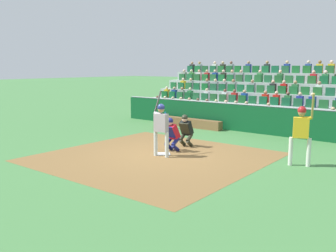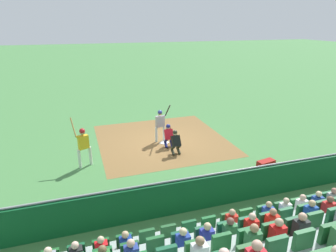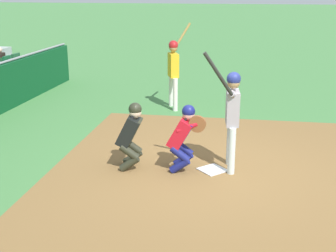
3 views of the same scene
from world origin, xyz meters
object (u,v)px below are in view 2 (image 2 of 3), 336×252
at_px(catcher_crouching, 169,134).
at_px(equipment_duffel_bag, 266,165).
at_px(home_plate_marker, 164,143).
at_px(home_plate_umpire, 176,141).
at_px(on_deck_batter, 83,143).
at_px(batter_at_plate, 160,122).
at_px(water_bottle_on_bench, 299,167).
at_px(dugout_bench, 273,180).

relative_size(catcher_crouching, equipment_duffel_bag, 1.52).
height_order(catcher_crouching, equipment_duffel_bag, catcher_crouching).
distance_m(home_plate_marker, home_plate_umpire, 1.65).
distance_m(catcher_crouching, on_deck_batter, 4.48).
relative_size(home_plate_marker, catcher_crouching, 0.35).
height_order(batter_at_plate, catcher_crouching, batter_at_plate).
xyz_separation_m(home_plate_marker, equipment_duffel_bag, (3.54, -4.24, 0.20)).
distance_m(home_plate_marker, catcher_crouching, 0.87).
distance_m(catcher_crouching, water_bottle_on_bench, 6.45).
bearing_deg(equipment_duffel_bag, catcher_crouching, 123.01).
relative_size(home_plate_marker, home_plate_umpire, 0.34).
xyz_separation_m(batter_at_plate, dugout_bench, (3.16, -5.73, -0.92)).
xyz_separation_m(catcher_crouching, equipment_duffel_bag, (3.45, -3.71, -0.49)).
relative_size(catcher_crouching, on_deck_batter, 0.55).
relative_size(batter_at_plate, catcher_crouching, 1.76).
xyz_separation_m(home_plate_umpire, water_bottle_on_bench, (4.21, -3.86, -0.14)).
height_order(home_plate_marker, home_plate_umpire, home_plate_umpire).
bearing_deg(batter_at_plate, equipment_duffel_bag, -51.09).
bearing_deg(catcher_crouching, water_bottle_on_bench, -48.48).
relative_size(batter_at_plate, water_bottle_on_bench, 9.50).
distance_m(batter_at_plate, catcher_crouching, 0.96).
bearing_deg(water_bottle_on_bench, equipment_duffel_bag, 126.58).
xyz_separation_m(water_bottle_on_bench, equipment_duffel_bag, (-0.83, 1.11, -0.34)).
bearing_deg(on_deck_batter, home_plate_umpire, -0.20).
bearing_deg(dugout_bench, equipment_duffel_bag, 66.89).
distance_m(home_plate_marker, water_bottle_on_bench, 6.93).
bearing_deg(on_deck_batter, dugout_bench, -28.39).
relative_size(home_plate_marker, water_bottle_on_bench, 1.88).
bearing_deg(home_plate_umpire, catcher_crouching, 93.45).
bearing_deg(dugout_bench, batter_at_plate, 118.92).
height_order(home_plate_marker, on_deck_batter, on_deck_batter).
relative_size(water_bottle_on_bench, equipment_duffel_bag, 0.28).
xyz_separation_m(catcher_crouching, home_plate_umpire, (0.06, -0.97, -0.01)).
xyz_separation_m(batter_at_plate, home_plate_umpire, (0.28, -1.80, -0.45)).
distance_m(batter_at_plate, equipment_duffel_bag, 5.91).
bearing_deg(on_deck_batter, water_bottle_on_bench, -24.18).
bearing_deg(dugout_bench, home_plate_marker, 119.21).
bearing_deg(home_plate_marker, dugout_bench, -60.79).
distance_m(catcher_crouching, home_plate_umpire, 0.97).
xyz_separation_m(batter_at_plate, on_deck_batter, (-4.14, -1.78, 0.04)).
bearing_deg(dugout_bench, on_deck_batter, 151.61).
distance_m(catcher_crouching, dugout_bench, 5.73).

